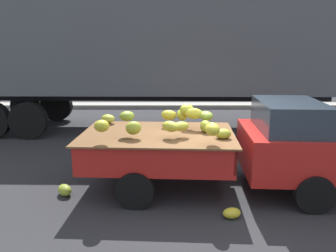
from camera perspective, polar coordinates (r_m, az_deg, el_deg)
The scene contains 6 objects.
ground at distance 6.52m, azimuth 7.74°, elevation -10.74°, with size 220.00×220.00×0.00m, color #28282B.
curb_strip at distance 14.72m, azimuth 3.21°, elevation 3.49°, with size 80.00×0.80×0.16m, color gray.
pickup_truck at distance 6.42m, azimuth 15.76°, elevation -3.08°, with size 5.05×2.10×1.70m.
semi_trailer at distance 10.63m, azimuth -3.00°, elevation 12.91°, with size 12.04×2.79×3.95m.
fallen_banana_bunch_near_tailgate at distance 6.51m, azimuth -17.39°, elevation -10.36°, with size 0.34×0.22×0.20m, color olive.
fallen_banana_bunch_by_wheel at distance 5.59m, azimuth 10.53°, elevation -14.30°, with size 0.29×0.20×0.17m, color gold.
Camera 1 is at (-0.89, -5.88, 2.69)m, focal length 35.90 mm.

